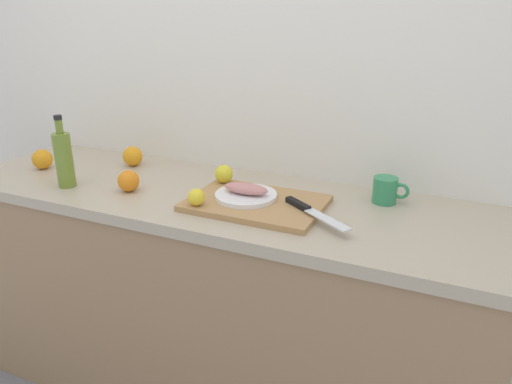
% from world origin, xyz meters
% --- Properties ---
extents(back_wall, '(3.20, 0.05, 2.50)m').
position_xyz_m(back_wall, '(0.00, 0.33, 1.25)').
color(back_wall, white).
rests_on(back_wall, ground_plane).
extents(kitchen_counter, '(2.00, 0.60, 0.90)m').
position_xyz_m(kitchen_counter, '(0.00, 0.00, 0.45)').
color(kitchen_counter, '#9E7A56').
rests_on(kitchen_counter, ground_plane).
extents(cutting_board, '(0.45, 0.31, 0.02)m').
position_xyz_m(cutting_board, '(0.20, -0.04, 0.91)').
color(cutting_board, tan).
rests_on(cutting_board, kitchen_counter).
extents(white_plate, '(0.21, 0.21, 0.01)m').
position_xyz_m(white_plate, '(0.16, -0.03, 0.93)').
color(white_plate, white).
rests_on(white_plate, cutting_board).
extents(fish_fillet, '(0.16, 0.07, 0.04)m').
position_xyz_m(fish_fillet, '(0.16, -0.03, 0.95)').
color(fish_fillet, tan).
rests_on(fish_fillet, white_plate).
extents(chef_knife, '(0.26, 0.18, 0.02)m').
position_xyz_m(chef_knife, '(0.39, -0.07, 0.93)').
color(chef_knife, silver).
rests_on(chef_knife, cutting_board).
extents(lemon_0, '(0.06, 0.06, 0.06)m').
position_xyz_m(lemon_0, '(0.04, -0.16, 0.95)').
color(lemon_0, yellow).
rests_on(lemon_0, cutting_board).
extents(lemon_1, '(0.07, 0.07, 0.07)m').
position_xyz_m(lemon_1, '(0.02, 0.07, 0.95)').
color(lemon_1, yellow).
rests_on(lemon_1, cutting_board).
extents(olive_oil_bottle, '(0.06, 0.06, 0.27)m').
position_xyz_m(olive_oil_bottle, '(-0.52, -0.15, 1.01)').
color(olive_oil_bottle, olive).
rests_on(olive_oil_bottle, kitchen_counter).
extents(coffee_mug_0, '(0.12, 0.08, 0.09)m').
position_xyz_m(coffee_mug_0, '(0.59, 0.17, 0.94)').
color(coffee_mug_0, '#338C59').
rests_on(coffee_mug_0, kitchen_counter).
extents(orange_0, '(0.08, 0.08, 0.08)m').
position_xyz_m(orange_0, '(-0.45, 0.15, 0.94)').
color(orange_0, orange).
rests_on(orange_0, kitchen_counter).
extents(orange_1, '(0.08, 0.08, 0.08)m').
position_xyz_m(orange_1, '(-0.77, -0.03, 0.94)').
color(orange_1, orange).
rests_on(orange_1, kitchen_counter).
extents(orange_2, '(0.08, 0.08, 0.08)m').
position_xyz_m(orange_2, '(-0.27, -0.10, 0.94)').
color(orange_2, orange).
rests_on(orange_2, kitchen_counter).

